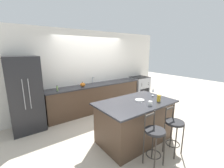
{
  "coord_description": "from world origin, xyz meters",
  "views": [
    {
      "loc": [
        -2.49,
        -3.97,
        2.06
      ],
      "look_at": [
        -0.08,
        -0.69,
        1.14
      ],
      "focal_mm": 24.0,
      "sensor_mm": 36.0,
      "label": 1
    }
  ],
  "objects_px": {
    "wine_glass": "(153,90)",
    "soap_bottle": "(57,88)",
    "bar_stool_near": "(154,137)",
    "tumbler_cup": "(159,98)",
    "pumpkin_decoration": "(83,85)",
    "dinner_plate": "(140,100)",
    "refrigerator": "(25,94)",
    "coffee_mug": "(150,103)",
    "bar_stool_far": "(174,128)",
    "oven_range": "(139,88)"
  },
  "relations": [
    {
      "from": "bar_stool_near",
      "to": "tumbler_cup",
      "type": "xyz_separation_m",
      "value": [
        0.73,
        0.48,
        0.45
      ]
    },
    {
      "from": "pumpkin_decoration",
      "to": "bar_stool_near",
      "type": "bearing_deg",
      "value": -89.52
    },
    {
      "from": "bar_stool_near",
      "to": "bar_stool_far",
      "type": "height_order",
      "value": "same"
    },
    {
      "from": "oven_range",
      "to": "wine_glass",
      "type": "xyz_separation_m",
      "value": [
        -1.63,
        -1.98,
        0.61
      ]
    },
    {
      "from": "oven_range",
      "to": "coffee_mug",
      "type": "xyz_separation_m",
      "value": [
        -2.23,
        -2.4,
        0.5
      ]
    },
    {
      "from": "dinner_plate",
      "to": "pumpkin_decoration",
      "type": "bearing_deg",
      "value": 102.94
    },
    {
      "from": "wine_glass",
      "to": "coffee_mug",
      "type": "height_order",
      "value": "wine_glass"
    },
    {
      "from": "wine_glass",
      "to": "soap_bottle",
      "type": "height_order",
      "value": "wine_glass"
    },
    {
      "from": "wine_glass",
      "to": "pumpkin_decoration",
      "type": "height_order",
      "value": "wine_glass"
    },
    {
      "from": "coffee_mug",
      "to": "soap_bottle",
      "type": "bearing_deg",
      "value": 117.13
    },
    {
      "from": "dinner_plate",
      "to": "coffee_mug",
      "type": "relative_size",
      "value": 1.9
    },
    {
      "from": "coffee_mug",
      "to": "tumbler_cup",
      "type": "xyz_separation_m",
      "value": [
        0.36,
        0.06,
        0.03
      ]
    },
    {
      "from": "refrigerator",
      "to": "wine_glass",
      "type": "height_order",
      "value": "refrigerator"
    },
    {
      "from": "bar_stool_far",
      "to": "wine_glass",
      "type": "distance_m",
      "value": 1.1
    },
    {
      "from": "refrigerator",
      "to": "oven_range",
      "type": "bearing_deg",
      "value": 0.75
    },
    {
      "from": "bar_stool_near",
      "to": "dinner_plate",
      "type": "distance_m",
      "value": 0.98
    },
    {
      "from": "oven_range",
      "to": "wine_glass",
      "type": "bearing_deg",
      "value": -129.36
    },
    {
      "from": "bar_stool_near",
      "to": "oven_range",
      "type": "bearing_deg",
      "value": 47.37
    },
    {
      "from": "wine_glass",
      "to": "pumpkin_decoration",
      "type": "xyz_separation_m",
      "value": [
        -1.0,
        1.95,
        -0.1
      ]
    },
    {
      "from": "wine_glass",
      "to": "pumpkin_decoration",
      "type": "bearing_deg",
      "value": 117.16
    },
    {
      "from": "oven_range",
      "to": "bar_stool_far",
      "type": "relative_size",
      "value": 0.98
    },
    {
      "from": "soap_bottle",
      "to": "oven_range",
      "type": "bearing_deg",
      "value": 1.06
    },
    {
      "from": "refrigerator",
      "to": "bar_stool_near",
      "type": "distance_m",
      "value": 3.24
    },
    {
      "from": "bar_stool_far",
      "to": "tumbler_cup",
      "type": "height_order",
      "value": "tumbler_cup"
    },
    {
      "from": "tumbler_cup",
      "to": "pumpkin_decoration",
      "type": "height_order",
      "value": "tumbler_cup"
    },
    {
      "from": "bar_stool_near",
      "to": "dinner_plate",
      "type": "height_order",
      "value": "bar_stool_near"
    },
    {
      "from": "dinner_plate",
      "to": "pumpkin_decoration",
      "type": "xyz_separation_m",
      "value": [
        -0.46,
        2.01,
        0.05
      ]
    },
    {
      "from": "refrigerator",
      "to": "tumbler_cup",
      "type": "xyz_separation_m",
      "value": [
        2.36,
        -2.29,
        0.05
      ]
    },
    {
      "from": "bar_stool_near",
      "to": "soap_bottle",
      "type": "xyz_separation_m",
      "value": [
        -0.83,
        2.77,
        0.44
      ]
    },
    {
      "from": "refrigerator",
      "to": "pumpkin_decoration",
      "type": "relative_size",
      "value": 11.81
    },
    {
      "from": "coffee_mug",
      "to": "pumpkin_decoration",
      "type": "xyz_separation_m",
      "value": [
        -0.4,
        2.37,
        0.01
      ]
    },
    {
      "from": "bar_stool_far",
      "to": "wine_glass",
      "type": "xyz_separation_m",
      "value": [
        0.4,
        0.87,
        0.53
      ]
    },
    {
      "from": "bar_stool_near",
      "to": "wine_glass",
      "type": "height_order",
      "value": "wine_glass"
    },
    {
      "from": "oven_range",
      "to": "pumpkin_decoration",
      "type": "distance_m",
      "value": 2.68
    },
    {
      "from": "bar_stool_far",
      "to": "tumbler_cup",
      "type": "bearing_deg",
      "value": 72.81
    },
    {
      "from": "coffee_mug",
      "to": "pumpkin_decoration",
      "type": "bearing_deg",
      "value": 99.49
    },
    {
      "from": "bar_stool_near",
      "to": "tumbler_cup",
      "type": "distance_m",
      "value": 0.98
    },
    {
      "from": "refrigerator",
      "to": "soap_bottle",
      "type": "relative_size",
      "value": 11.66
    },
    {
      "from": "dinner_plate",
      "to": "pumpkin_decoration",
      "type": "distance_m",
      "value": 2.06
    },
    {
      "from": "refrigerator",
      "to": "wine_glass",
      "type": "xyz_separation_m",
      "value": [
        2.61,
        -1.93,
        0.13
      ]
    },
    {
      "from": "dinner_plate",
      "to": "coffee_mug",
      "type": "height_order",
      "value": "coffee_mug"
    },
    {
      "from": "coffee_mug",
      "to": "pumpkin_decoration",
      "type": "relative_size",
      "value": 0.69
    },
    {
      "from": "wine_glass",
      "to": "tumbler_cup",
      "type": "height_order",
      "value": "wine_glass"
    },
    {
      "from": "oven_range",
      "to": "bar_stool_near",
      "type": "distance_m",
      "value": 3.85
    },
    {
      "from": "bar_stool_far",
      "to": "refrigerator",
      "type": "bearing_deg",
      "value": 128.19
    },
    {
      "from": "wine_glass",
      "to": "soap_bottle",
      "type": "xyz_separation_m",
      "value": [
        -1.8,
        1.92,
        -0.09
      ]
    },
    {
      "from": "refrigerator",
      "to": "pumpkin_decoration",
      "type": "bearing_deg",
      "value": 0.71
    },
    {
      "from": "refrigerator",
      "to": "soap_bottle",
      "type": "distance_m",
      "value": 0.81
    },
    {
      "from": "bar_stool_far",
      "to": "bar_stool_near",
      "type": "bearing_deg",
      "value": 177.39
    },
    {
      "from": "dinner_plate",
      "to": "tumbler_cup",
      "type": "relative_size",
      "value": 1.44
    }
  ]
}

